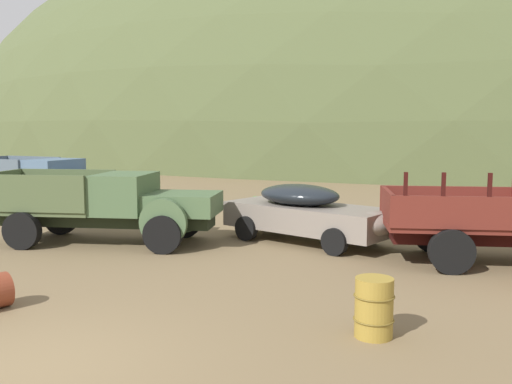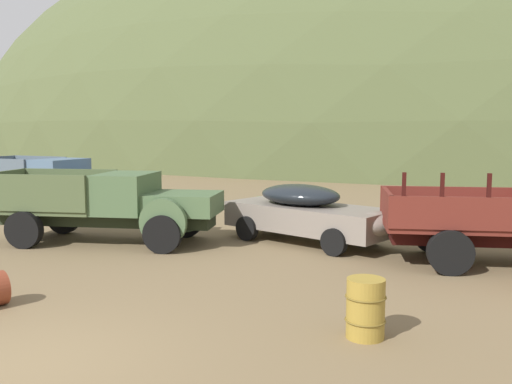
{
  "view_description": "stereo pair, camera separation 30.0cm",
  "coord_description": "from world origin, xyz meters",
  "px_view_note": "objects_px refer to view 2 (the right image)",
  "views": [
    {
      "loc": [
        5.57,
        -4.83,
        3.08
      ],
      "look_at": [
        -0.6,
        7.91,
        1.46
      ],
      "focal_mm": 39.02,
      "sensor_mm": 36.0,
      "label": 1
    },
    {
      "loc": [
        5.84,
        -4.69,
        3.08
      ],
      "look_at": [
        -0.6,
        7.91,
        1.46
      ],
      "focal_mm": 39.02,
      "sensor_mm": 36.0,
      "label": 2
    }
  ],
  "objects_px": {
    "truck_weathered_green": "(121,206)",
    "car_primer_gray": "(312,213)",
    "truck_chalk_blue": "(57,181)",
    "oil_drum_spare": "(365,308)"
  },
  "relations": [
    {
      "from": "truck_weathered_green",
      "to": "car_primer_gray",
      "type": "xyz_separation_m",
      "value": [
        4.6,
        2.3,
        -0.2
      ]
    },
    {
      "from": "truck_weathered_green",
      "to": "car_primer_gray",
      "type": "height_order",
      "value": "truck_weathered_green"
    },
    {
      "from": "truck_chalk_blue",
      "to": "car_primer_gray",
      "type": "xyz_separation_m",
      "value": [
        11.52,
        -2.0,
        -0.2
      ]
    },
    {
      "from": "car_primer_gray",
      "to": "oil_drum_spare",
      "type": "height_order",
      "value": "car_primer_gray"
    },
    {
      "from": "car_primer_gray",
      "to": "truck_weathered_green",
      "type": "bearing_deg",
      "value": -139.41
    },
    {
      "from": "truck_weathered_green",
      "to": "car_primer_gray",
      "type": "bearing_deg",
      "value": 8.44
    },
    {
      "from": "truck_chalk_blue",
      "to": "truck_weathered_green",
      "type": "relative_size",
      "value": 0.99
    },
    {
      "from": "truck_chalk_blue",
      "to": "truck_weathered_green",
      "type": "height_order",
      "value": "same"
    },
    {
      "from": "car_primer_gray",
      "to": "oil_drum_spare",
      "type": "xyz_separation_m",
      "value": [
        3.2,
        -6.02,
        -0.37
      ]
    },
    {
      "from": "oil_drum_spare",
      "to": "car_primer_gray",
      "type": "bearing_deg",
      "value": 117.96
    }
  ]
}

